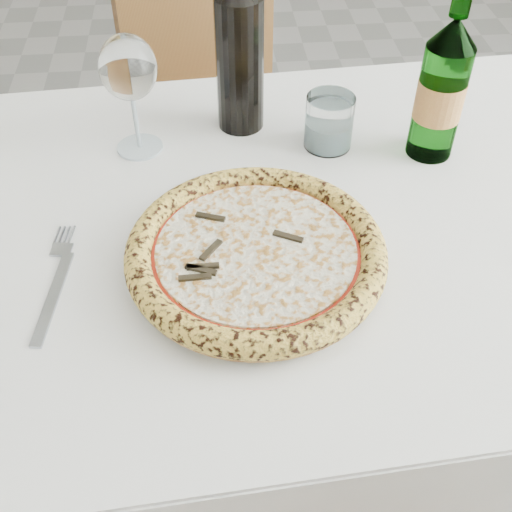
% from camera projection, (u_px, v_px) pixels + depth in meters
% --- Properties ---
extents(dining_table, '(1.38, 0.87, 0.76)m').
position_uv_depth(dining_table, '(250.00, 265.00, 0.97)').
color(dining_table, brown).
rests_on(dining_table, floor).
extents(chair_far, '(0.51, 0.51, 0.93)m').
position_uv_depth(chair_far, '(216.00, 89.00, 1.58)').
color(chair_far, brown).
rests_on(chair_far, floor).
extents(plate, '(0.29, 0.29, 0.02)m').
position_uv_depth(plate, '(256.00, 262.00, 0.82)').
color(plate, silver).
rests_on(plate, dining_table).
extents(pizza, '(0.33, 0.33, 0.03)m').
position_uv_depth(pizza, '(256.00, 252.00, 0.81)').
color(pizza, gold).
rests_on(pizza, plate).
extents(fork, '(0.04, 0.22, 0.00)m').
position_uv_depth(fork, '(56.00, 282.00, 0.81)').
color(fork, '#959CAA').
rests_on(fork, dining_table).
extents(wine_glass, '(0.08, 0.08, 0.19)m').
position_uv_depth(wine_glass, '(128.00, 70.00, 0.92)').
color(wine_glass, '#B0C4CF').
rests_on(wine_glass, dining_table).
extents(tumbler, '(0.08, 0.08, 0.08)m').
position_uv_depth(tumbler, '(329.00, 125.00, 1.00)').
color(tumbler, white).
rests_on(tumbler, dining_table).
extents(beer_bottle, '(0.07, 0.07, 0.27)m').
position_uv_depth(beer_bottle, '(442.00, 89.00, 0.94)').
color(beer_bottle, '#3D8B3A').
rests_on(beer_bottle, dining_table).
extents(wine_bottle, '(0.07, 0.07, 0.31)m').
position_uv_depth(wine_bottle, '(240.00, 51.00, 0.98)').
color(wine_bottle, black).
rests_on(wine_bottle, dining_table).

